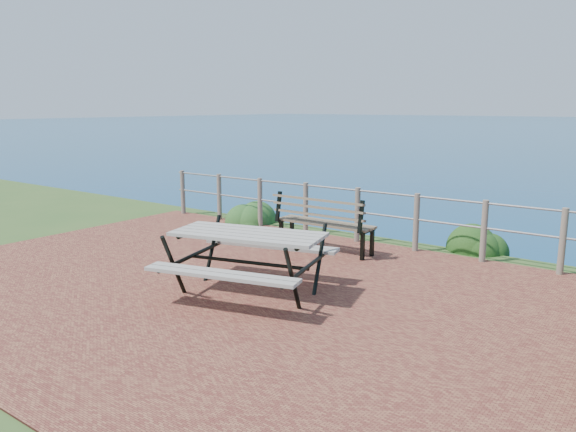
# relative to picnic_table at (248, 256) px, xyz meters

# --- Properties ---
(ground) EXTENTS (10.00, 7.00, 0.12)m
(ground) POSITION_rel_picnic_table_xyz_m (-0.29, 0.07, -0.53)
(ground) COLOR brown
(ground) RESTS_ON ground
(safety_railing) EXTENTS (9.40, 0.10, 1.00)m
(safety_railing) POSITION_rel_picnic_table_xyz_m (-0.29, 3.42, 0.04)
(safety_railing) COLOR #6B5B4C
(safety_railing) RESTS_ON ground
(picnic_table) EXTENTS (2.12, 1.67, 0.83)m
(picnic_table) POSITION_rel_picnic_table_xyz_m (0.00, 0.00, 0.00)
(picnic_table) COLOR #9E978E
(picnic_table) RESTS_ON ground
(park_bench) EXTENTS (1.77, 0.46, 0.99)m
(park_bench) POSITION_rel_picnic_table_xyz_m (-0.40, 2.50, 0.12)
(park_bench) COLOR brown
(park_bench) RESTS_ON ground
(shrub_lip_west) EXTENTS (0.86, 0.86, 0.64)m
(shrub_lip_west) POSITION_rel_picnic_table_xyz_m (-3.15, 3.70, -0.53)
(shrub_lip_west) COLOR #1D4D1D
(shrub_lip_west) RESTS_ON ground
(shrub_lip_east) EXTENTS (0.88, 0.88, 0.67)m
(shrub_lip_east) POSITION_rel_picnic_table_xyz_m (1.67, 4.26, -0.53)
(shrub_lip_east) COLOR #1A3C12
(shrub_lip_east) RESTS_ON ground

